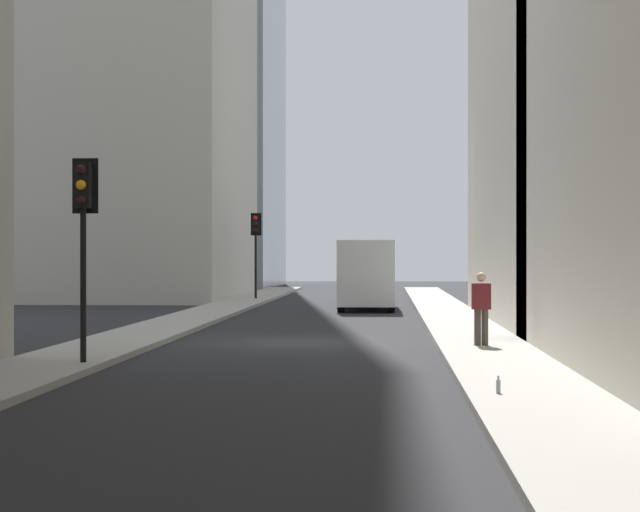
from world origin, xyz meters
TOP-DOWN VIEW (x-y plane):
  - ground_plane at (0.00, 0.00)m, footprint 135.00×135.00m
  - sidewalk_right at (0.00, 4.50)m, footprint 90.00×2.20m
  - sidewalk_left at (0.00, -4.50)m, footprint 90.00×2.20m
  - delivery_truck at (17.42, -1.40)m, footprint 6.46×2.25m
  - hatchback_grey at (25.54, -1.40)m, footprint 4.30×1.78m
  - traffic_light_foreground at (-7.09, 3.80)m, footprint 0.43×0.52m
  - traffic_light_midblock at (25.39, 4.17)m, footprint 0.43×0.52m
  - pedestrian at (-2.49, -4.40)m, footprint 0.26×0.44m
  - discarded_bottle at (-11.59, -3.89)m, footprint 0.07×0.07m

SIDE VIEW (x-z plane):
  - ground_plane at x=0.00m, z-range 0.00..0.00m
  - sidewalk_right at x=0.00m, z-range 0.00..0.14m
  - sidewalk_left at x=0.00m, z-range 0.00..0.14m
  - discarded_bottle at x=-11.59m, z-range 0.11..0.38m
  - hatchback_grey at x=25.54m, z-range -0.04..1.37m
  - pedestrian at x=-2.49m, z-range 0.22..1.93m
  - delivery_truck at x=17.42m, z-range 0.04..2.88m
  - traffic_light_foreground at x=-7.09m, z-range 1.09..5.14m
  - traffic_light_midblock at x=25.39m, z-range 1.12..5.31m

